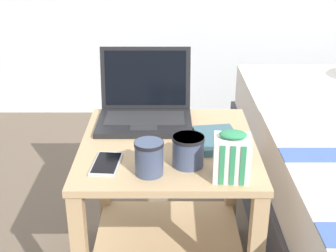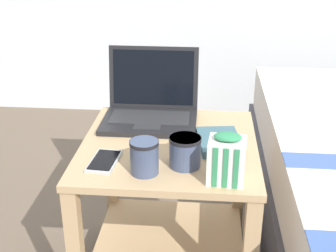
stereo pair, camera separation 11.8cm
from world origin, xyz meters
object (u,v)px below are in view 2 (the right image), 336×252
at_px(mug_front_right, 144,155).
at_px(closed_book, 219,141).
at_px(snack_bag, 227,159).
at_px(cell_phone, 104,161).
at_px(mug_front_left, 185,150).
at_px(laptop, 151,107).

distance_m(mug_front_right, closed_book, 0.30).
relative_size(snack_bag, cell_phone, 0.97).
height_order(mug_front_right, cell_phone, mug_front_right).
bearing_deg(closed_book, cell_phone, -155.85).
bearing_deg(cell_phone, mug_front_right, -19.40).
relative_size(mug_front_left, closed_book, 0.65).
xyz_separation_m(snack_bag, closed_book, (-0.01, 0.22, -0.05)).
bearing_deg(snack_bag, closed_book, 93.76).
xyz_separation_m(mug_front_right, snack_bag, (0.23, -0.03, 0.01)).
distance_m(mug_front_right, snack_bag, 0.23).
bearing_deg(closed_book, snack_bag, -86.24).
bearing_deg(closed_book, laptop, 142.60).
bearing_deg(laptop, cell_phone, -106.26).
bearing_deg(laptop, closed_book, -37.40).
relative_size(snack_bag, closed_book, 0.69).
bearing_deg(closed_book, mug_front_right, -137.36).
bearing_deg(cell_phone, mug_front_left, 1.28).
height_order(laptop, mug_front_left, laptop).
xyz_separation_m(mug_front_left, mug_front_right, (-0.11, -0.05, 0.00)).
relative_size(laptop, cell_phone, 2.23).
distance_m(mug_front_left, snack_bag, 0.14).
bearing_deg(snack_bag, laptop, 122.15).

